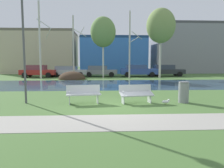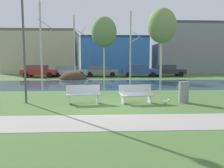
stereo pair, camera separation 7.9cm
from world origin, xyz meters
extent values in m
plane|color=#476B33|center=(0.00, 10.00, 0.00)|extent=(120.00, 120.00, 0.00)
cube|color=#9E998E|center=(0.00, -2.28, 0.01)|extent=(60.00, 1.94, 0.01)
cube|color=#33516B|center=(0.00, 9.43, 0.00)|extent=(80.00, 8.06, 0.01)
ellipsoid|color=#423021|center=(-3.60, 15.09, 0.00)|extent=(3.00, 3.07, 1.74)
cube|color=silver|center=(-1.25, 0.86, 0.45)|extent=(1.65, 0.69, 0.05)
cube|color=silver|center=(-1.29, 1.14, 0.67)|extent=(1.60, 0.30, 0.40)
cube|color=silver|center=(-1.91, 0.83, 0.23)|extent=(0.10, 0.43, 0.45)
cube|color=silver|center=(-0.61, 1.01, 0.23)|extent=(0.10, 0.43, 0.45)
cylinder|color=silver|center=(-1.90, 0.79, 0.59)|extent=(0.08, 0.28, 0.04)
cylinder|color=silver|center=(-0.61, 0.97, 0.59)|extent=(0.08, 0.28, 0.04)
cube|color=silver|center=(1.25, 0.86, 0.45)|extent=(1.65, 0.69, 0.19)
cube|color=silver|center=(1.21, 1.14, 0.67)|extent=(1.60, 0.30, 0.40)
cube|color=silver|center=(0.59, 0.83, 0.23)|extent=(0.10, 0.43, 0.45)
cube|color=silver|center=(1.89, 1.01, 0.23)|extent=(0.10, 0.43, 0.45)
cylinder|color=silver|center=(0.60, 0.79, 0.59)|extent=(0.08, 0.28, 0.04)
cylinder|color=silver|center=(1.90, 0.97, 0.59)|extent=(0.08, 0.28, 0.04)
cylinder|color=gray|center=(3.55, 0.95, 0.51)|extent=(0.49, 0.49, 1.02)
torus|color=#494A4C|center=(3.55, 0.95, 0.99)|extent=(0.52, 0.52, 0.04)
ellipsoid|color=white|center=(2.56, 0.56, 0.12)|extent=(0.34, 0.15, 0.15)
sphere|color=white|center=(2.71, 0.56, 0.20)|extent=(0.11, 0.11, 0.11)
cone|color=gold|center=(2.77, 0.56, 0.20)|extent=(0.06, 0.03, 0.03)
cylinder|color=gold|center=(2.58, 0.53, 0.05)|extent=(0.01, 0.01, 0.10)
cylinder|color=gold|center=(2.58, 0.59, 0.05)|extent=(0.01, 0.01, 0.10)
cylinder|color=#4C4C51|center=(-4.02, 1.21, 2.45)|extent=(0.10, 0.10, 4.90)
cylinder|color=beige|center=(-7.17, 15.74, 4.29)|extent=(0.21, 0.21, 8.58)
cylinder|color=beige|center=(-6.36, 16.29, 5.07)|extent=(1.02, 1.44, 1.10)
cylinder|color=beige|center=(-6.51, 15.06, 6.02)|extent=(1.29, 1.26, 0.90)
cylinder|color=#BCB7A8|center=(-3.50, 16.14, 3.56)|extent=(0.18, 0.18, 7.12)
cylinder|color=#BCB7A8|center=(-2.69, 16.70, 5.25)|extent=(0.96, 1.36, 1.25)
cylinder|color=#BCB7A8|center=(-2.77, 15.38, 5.16)|extent=(1.48, 1.44, 0.78)
cylinder|color=beige|center=(-0.11, 16.27, 3.41)|extent=(0.18, 0.18, 6.83)
ellipsoid|color=#668947|center=(-0.11, 16.27, 5.32)|extent=(2.91, 2.91, 3.49)
cylinder|color=#BCB7A8|center=(2.83, 15.19, 3.74)|extent=(0.18, 0.18, 7.49)
cylinder|color=#BCB7A8|center=(3.40, 15.58, 4.40)|extent=(0.80, 1.13, 0.52)
cylinder|color=#BCB7A8|center=(3.52, 14.48, 4.76)|extent=(1.40, 1.36, 0.72)
cylinder|color=#BCB7A8|center=(6.52, 15.93, 3.87)|extent=(0.25, 0.25, 7.74)
ellipsoid|color=olive|center=(6.52, 15.93, 6.04)|extent=(3.30, 3.30, 3.96)
cube|color=maroon|center=(-8.10, 18.26, 0.62)|extent=(4.37, 1.99, 0.60)
cube|color=brown|center=(-8.44, 18.28, 1.21)|extent=(2.47, 1.70, 0.59)
cylinder|color=black|center=(-6.64, 19.12, 0.32)|extent=(0.65, 0.24, 0.64)
cylinder|color=black|center=(-6.71, 17.30, 0.32)|extent=(0.65, 0.24, 0.64)
cylinder|color=black|center=(-9.48, 19.23, 0.32)|extent=(0.65, 0.24, 0.64)
cylinder|color=black|center=(-9.55, 17.40, 0.32)|extent=(0.65, 0.24, 0.64)
cube|color=#B2B5BC|center=(-4.44, 18.99, 0.61)|extent=(4.72, 2.03, 0.58)
cube|color=gray|center=(-4.81, 19.00, 1.13)|extent=(2.67, 1.73, 0.47)
cylinder|color=black|center=(-2.87, 19.86, 0.32)|extent=(0.65, 0.24, 0.64)
cylinder|color=black|center=(-2.94, 18.00, 0.32)|extent=(0.65, 0.24, 0.64)
cylinder|color=black|center=(-5.94, 19.97, 0.32)|extent=(0.65, 0.24, 0.64)
cylinder|color=black|center=(-6.01, 18.11, 0.32)|extent=(0.65, 0.24, 0.64)
cube|color=slate|center=(-0.43, 18.97, 0.60)|extent=(4.35, 2.05, 0.56)
cube|color=slate|center=(-0.78, 18.98, 1.14)|extent=(2.46, 1.75, 0.52)
cylinder|color=black|center=(1.01, 19.86, 0.32)|extent=(0.65, 0.24, 0.64)
cylinder|color=black|center=(0.94, 17.97, 0.32)|extent=(0.65, 0.24, 0.64)
cylinder|color=black|center=(-1.81, 19.97, 0.32)|extent=(0.65, 0.24, 0.64)
cylinder|color=black|center=(-1.88, 18.08, 0.32)|extent=(0.65, 0.24, 0.64)
cube|color=#2D4793|center=(4.52, 18.62, 0.67)|extent=(4.73, 2.01, 0.70)
cube|color=#32457F|center=(4.15, 18.64, 1.27)|extent=(2.67, 1.72, 0.51)
cylinder|color=black|center=(6.10, 19.49, 0.32)|extent=(0.65, 0.24, 0.64)
cylinder|color=black|center=(6.03, 17.65, 0.32)|extent=(0.65, 0.24, 0.64)
cylinder|color=black|center=(3.02, 19.60, 0.32)|extent=(0.65, 0.24, 0.64)
cylinder|color=black|center=(2.95, 17.76, 0.32)|extent=(0.65, 0.24, 0.64)
cube|color=#282B30|center=(8.34, 19.17, 0.62)|extent=(4.53, 2.03, 0.59)
cube|color=#2F3648|center=(7.99, 19.18, 1.21)|extent=(2.56, 1.73, 0.59)
cylinder|color=black|center=(9.85, 20.05, 0.32)|extent=(0.65, 0.24, 0.64)
cylinder|color=black|center=(9.78, 18.19, 0.32)|extent=(0.65, 0.24, 0.64)
cylinder|color=black|center=(6.91, 20.16, 0.32)|extent=(0.65, 0.24, 0.64)
cylinder|color=black|center=(6.84, 18.30, 0.32)|extent=(0.65, 0.24, 0.64)
cube|color=#BCAD8E|center=(-10.39, 29.06, 3.27)|extent=(11.34, 8.78, 6.55)
cube|color=#675F4E|center=(-10.39, 29.06, 6.75)|extent=(11.34, 8.78, 0.40)
cube|color=#3870C6|center=(1.74, 27.62, 2.78)|extent=(10.65, 6.17, 5.57)
cube|color=navy|center=(1.74, 27.62, 5.77)|extent=(10.65, 6.17, 0.40)
cube|color=gray|center=(15.49, 27.81, 3.94)|extent=(14.04, 6.41, 7.87)
cube|color=#48484B|center=(15.49, 27.81, 8.07)|extent=(14.04, 6.41, 0.40)
camera|label=1|loc=(-0.48, -9.28, 2.01)|focal=34.97mm
camera|label=2|loc=(-0.40, -9.28, 2.01)|focal=34.97mm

